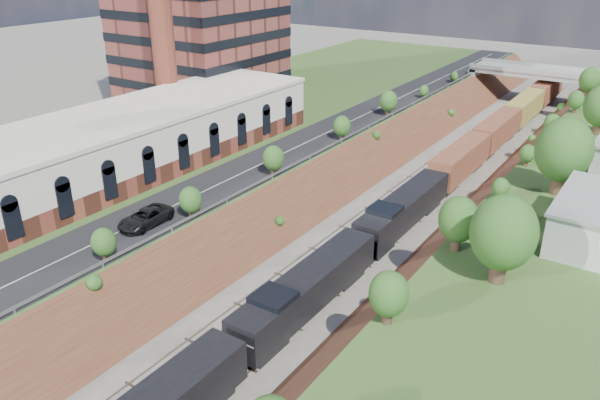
# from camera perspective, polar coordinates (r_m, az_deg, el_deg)

# --- Properties ---
(platform_left) EXTENTS (44.00, 180.00, 5.00)m
(platform_left) POSITION_cam_1_polar(r_m,az_deg,el_deg) (90.91, -9.20, 5.69)
(platform_left) COLOR #3C6027
(platform_left) RESTS_ON ground
(embankment_left) EXTENTS (10.00, 180.00, 10.00)m
(embankment_left) POSITION_cam_1_polar(r_m,az_deg,el_deg) (79.25, 2.77, 1.30)
(embankment_left) COLOR brown
(embankment_left) RESTS_ON ground
(embankment_right) EXTENTS (10.00, 180.00, 10.00)m
(embankment_right) POSITION_cam_1_polar(r_m,az_deg,el_deg) (71.54, 18.04, -2.52)
(embankment_right) COLOR brown
(embankment_right) RESTS_ON ground
(rail_left_track) EXTENTS (1.58, 180.00, 0.18)m
(rail_left_track) POSITION_cam_1_polar(r_m,az_deg,el_deg) (75.61, 8.23, -0.01)
(rail_left_track) COLOR gray
(rail_left_track) RESTS_ON ground
(rail_right_track) EXTENTS (1.58, 180.00, 0.18)m
(rail_right_track) POSITION_cam_1_polar(r_m,az_deg,el_deg) (73.77, 11.85, -0.91)
(rail_right_track) COLOR gray
(rail_right_track) RESTS_ON ground
(road) EXTENTS (8.00, 180.00, 0.10)m
(road) POSITION_cam_1_polar(r_m,az_deg,el_deg) (79.72, 0.07, 5.34)
(road) COLOR black
(road) RESTS_ON platform_left
(guardrail) EXTENTS (0.10, 171.00, 0.70)m
(guardrail) POSITION_cam_1_polar(r_m,az_deg,el_deg) (77.32, 2.52, 5.11)
(guardrail) COLOR #99999E
(guardrail) RESTS_ON platform_left
(commercial_building) EXTENTS (14.30, 62.30, 7.00)m
(commercial_building) POSITION_cam_1_polar(r_m,az_deg,el_deg) (71.50, -18.43, 4.81)
(commercial_building) COLOR brown
(commercial_building) RESTS_ON platform_left
(overpass) EXTENTS (24.50, 8.30, 7.40)m
(overpass) POSITION_cam_1_polar(r_m,az_deg,el_deg) (130.20, 21.77, 10.92)
(overpass) COLOR gray
(overpass) RESTS_ON ground
(tree_right_large) EXTENTS (5.25, 5.25, 7.61)m
(tree_right_large) POSITION_cam_1_polar(r_m,az_deg,el_deg) (48.69, 19.24, -3.09)
(tree_right_large) COLOR #473323
(tree_right_large) RESTS_ON platform_right
(tree_left_crest) EXTENTS (2.45, 2.45, 3.55)m
(tree_left_crest) POSITION_cam_1_polar(r_m,az_deg,el_deg) (50.28, -22.37, -5.74)
(tree_left_crest) COLOR #473323
(tree_left_crest) RESTS_ON platform_left
(freight_train) EXTENTS (3.19, 128.36, 4.73)m
(freight_train) POSITION_cam_1_polar(r_m,az_deg,el_deg) (81.93, 14.83, 3.28)
(freight_train) COLOR black
(freight_train) RESTS_ON ground
(suv) EXTENTS (2.92, 5.95, 1.62)m
(suv) POSITION_cam_1_polar(r_m,az_deg,el_deg) (58.56, -14.84, -1.67)
(suv) COLOR black
(suv) RESTS_ON road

